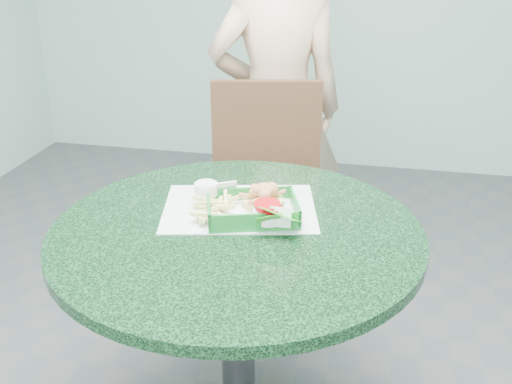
% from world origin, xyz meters
% --- Properties ---
extents(cafe_table, '(0.94, 0.94, 0.75)m').
position_xyz_m(cafe_table, '(0.00, 0.00, 0.58)').
color(cafe_table, '#323236').
rests_on(cafe_table, floor).
extents(dining_chair, '(0.43, 0.43, 0.93)m').
position_xyz_m(dining_chair, '(-0.10, 0.79, 0.53)').
color(dining_chair, black).
rests_on(dining_chair, floor).
extents(diner_person, '(0.65, 0.52, 1.56)m').
position_xyz_m(diner_person, '(-0.09, 1.06, 0.78)').
color(diner_person, tan).
rests_on(diner_person, floor).
extents(placemat, '(0.46, 0.38, 0.00)m').
position_xyz_m(placemat, '(-0.02, 0.11, 0.75)').
color(placemat, silver).
rests_on(placemat, cafe_table).
extents(food_basket, '(0.23, 0.17, 0.05)m').
position_xyz_m(food_basket, '(0.03, 0.06, 0.77)').
color(food_basket, '#17742A').
rests_on(food_basket, placemat).
extents(crab_sandwich, '(0.11, 0.11, 0.07)m').
position_xyz_m(crab_sandwich, '(0.06, 0.10, 0.80)').
color(crab_sandwich, tan).
rests_on(crab_sandwich, food_basket).
extents(fries_pile, '(0.15, 0.15, 0.05)m').
position_xyz_m(fries_pile, '(-0.07, 0.08, 0.79)').
color(fries_pile, '#E2D47C').
rests_on(fries_pile, food_basket).
extents(sauce_ramekin, '(0.06, 0.06, 0.04)m').
position_xyz_m(sauce_ramekin, '(-0.09, 0.15, 0.80)').
color(sauce_ramekin, white).
rests_on(sauce_ramekin, food_basket).
extents(garnish_cup, '(0.12, 0.12, 0.05)m').
position_xyz_m(garnish_cup, '(0.07, 0.00, 0.79)').
color(garnish_cup, white).
rests_on(garnish_cup, food_basket).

